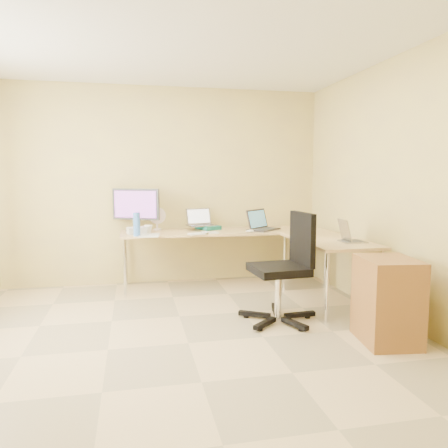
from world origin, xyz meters
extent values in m
plane|color=tan|center=(0.00, 0.00, 0.00)|extent=(4.50, 4.50, 0.00)
plane|color=white|center=(0.00, 0.00, 2.60)|extent=(4.50, 4.50, 0.00)
plane|color=#D2C161|center=(0.00, 2.25, 1.30)|extent=(4.50, 0.00, 4.50)
plane|color=#D2C161|center=(0.00, -2.25, 1.30)|extent=(4.50, 0.00, 4.50)
plane|color=#D2C161|center=(2.10, 0.00, 1.30)|extent=(0.00, 4.50, 4.50)
cube|color=tan|center=(0.72, 1.85, 0.36)|extent=(2.65, 0.70, 0.73)
cube|color=tan|center=(1.70, 0.85, 0.36)|extent=(0.70, 1.30, 0.73)
cube|color=#272727|center=(-0.40, 2.05, 1.00)|extent=(0.66, 0.47, 0.55)
cube|color=#115D4C|center=(0.53, 2.02, 0.76)|extent=(0.33, 0.37, 0.05)
cube|color=#9997AF|center=(0.43, 1.99, 0.89)|extent=(0.41, 0.35, 0.23)
cube|color=black|center=(1.23, 1.78, 0.87)|extent=(0.53, 0.52, 0.27)
cube|color=white|center=(0.39, 1.55, 0.74)|extent=(0.39, 0.22, 0.02)
ellipsoid|color=silver|center=(0.98, 1.57, 0.75)|extent=(0.12, 0.09, 0.04)
imported|color=silver|center=(-0.26, 1.79, 0.78)|extent=(0.13, 0.13, 0.10)
cylinder|color=silver|center=(0.41, 1.55, 0.74)|extent=(0.13, 0.13, 0.03)
cylinder|color=#3A6EC9|center=(-0.40, 1.55, 0.87)|extent=(0.10, 0.10, 0.28)
cube|color=silver|center=(-0.26, 1.55, 0.73)|extent=(0.28, 0.37, 0.01)
cube|color=silver|center=(-0.40, 1.75, 0.77)|extent=(0.25, 0.20, 0.08)
cylinder|color=silver|center=(-0.14, 2.05, 0.87)|extent=(0.24, 0.24, 0.27)
cylinder|color=black|center=(1.66, 1.55, 0.79)|extent=(0.09, 0.09, 0.12)
cube|color=#A8A8B5|center=(1.85, 0.60, 0.83)|extent=(0.31, 0.25, 0.20)
cube|color=black|center=(0.94, 0.37, 0.50)|extent=(0.70, 0.70, 1.09)
cube|color=#A1532A|center=(1.68, -0.32, 0.36)|extent=(0.51, 0.60, 0.75)
camera|label=1|loc=(-0.44, -3.54, 1.44)|focal=34.35mm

